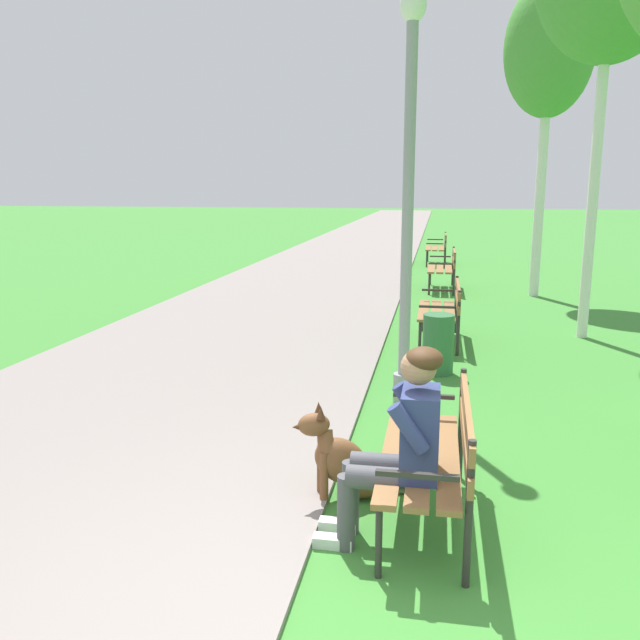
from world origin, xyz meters
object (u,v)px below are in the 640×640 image
person_seated_on_near_bench (401,440)px  dog_brown (347,464)px  park_bench_near (436,448)px  litter_bin (438,344)px  lamp_post_near (408,199)px  birch_tree_fourth (549,51)px  park_bench_mid (444,307)px  park_bench_furthest (439,246)px  park_bench_far (445,266)px

person_seated_on_near_bench → dog_brown: size_ratio=1.56×
park_bench_near → litter_bin: bearing=89.9°
dog_brown → litter_bin: bearing=79.6°
lamp_post_near → birch_tree_fourth: 7.79m
park_bench_mid → park_bench_furthest: 9.34m
lamp_post_near → litter_bin: bearing=73.4°
park_bench_near → park_bench_furthest: (-0.03, 14.41, 0.00)m
dog_brown → birch_tree_fourth: size_ratio=0.14×
lamp_post_near → litter_bin: size_ratio=5.58×
dog_brown → birch_tree_fourth: birch_tree_fourth is taller
birch_tree_fourth → park_bench_far: bearing=166.6°
park_bench_furthest → litter_bin: size_ratio=2.14×
park_bench_near → park_bench_mid: size_ratio=1.00×
park_bench_near → person_seated_on_near_bench: bearing=-122.5°
park_bench_near → park_bench_mid: (0.07, 5.07, 0.00)m
dog_brown → litter_bin: dog_brown is taller
person_seated_on_near_bench → dog_brown: (-0.39, 0.55, -0.42)m
dog_brown → birch_tree_fourth: (2.45, 9.19, 4.32)m
park_bench_near → litter_bin: 3.52m
park_bench_mid → lamp_post_near: bearing=-98.5°
park_bench_near → park_bench_mid: bearing=89.2°
park_bench_furthest → dog_brown: 14.20m
park_bench_furthest → dog_brown: size_ratio=1.87×
lamp_post_near → birch_tree_fourth: (2.19, 7.03, 2.55)m
park_bench_far → park_bench_near: bearing=-90.6°
park_bench_furthest → birch_tree_fourth: 6.71m
litter_bin → lamp_post_near: bearing=-106.6°
park_bench_near → person_seated_on_near_bench: size_ratio=1.20×
park_bench_furthest → birch_tree_fourth: birch_tree_fourth is taller
dog_brown → park_bench_mid: bearing=82.1°
park_bench_furthest → person_seated_on_near_bench: 14.74m
park_bench_near → birch_tree_fourth: 10.42m
park_bench_mid → lamp_post_near: (-0.40, -2.69, 1.51)m
park_bench_near → lamp_post_near: lamp_post_near is taller
park_bench_far → birch_tree_fourth: (1.74, -0.42, 4.07)m
lamp_post_near → birch_tree_fourth: birch_tree_fourth is taller
litter_bin → park_bench_near: bearing=-90.1°
park_bench_mid → birch_tree_fourth: birch_tree_fourth is taller
park_bench_near → litter_bin: park_bench_near is taller
person_seated_on_near_bench → dog_brown: person_seated_on_near_bench is taller
lamp_post_near → litter_bin: 2.05m
park_bench_far → birch_tree_fourth: 4.44m
birch_tree_fourth → litter_bin: bearing=-107.4°
litter_bin → birch_tree_fourth: bearing=72.6°
park_bench_near → park_bench_far: 9.83m
park_bench_far → litter_bin: bearing=-90.9°
park_bench_mid → dog_brown: 4.90m
person_seated_on_near_bench → dog_brown: 0.79m
person_seated_on_near_bench → park_bench_furthest: bearing=89.3°
birch_tree_fourth → dog_brown: bearing=-104.9°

